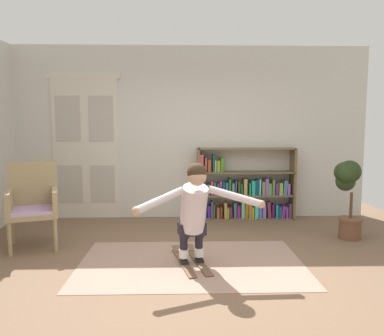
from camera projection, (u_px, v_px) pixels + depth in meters
ground_plane at (196, 273)px, 4.09m from camera, size 7.20×7.20×0.00m
back_wall at (190, 133)px, 6.51m from camera, size 6.00×0.10×2.90m
double_door at (86, 146)px, 6.42m from camera, size 1.22×0.05×2.45m
rug at (191, 263)px, 4.39m from camera, size 2.57×1.61×0.01m
bookshelf at (243, 191)px, 6.43m from camera, size 1.64×0.30×1.20m
wicker_chair at (33, 202)px, 4.95m from camera, size 0.76×0.76×1.10m
potted_plant at (348, 187)px, 5.33m from camera, size 0.37×0.43×1.09m
skis_pair at (191, 260)px, 4.42m from camera, size 0.46×0.96×0.07m
person_skier at (194, 207)px, 4.17m from camera, size 1.40×0.74×1.11m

